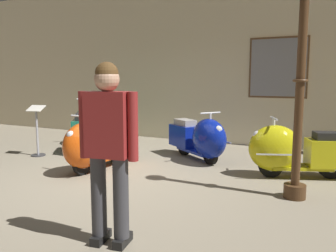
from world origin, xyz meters
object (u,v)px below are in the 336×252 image
at_px(scooter_3, 291,150).
at_px(visitor_1, 108,142).
at_px(lamppost, 300,79).
at_px(scooter_1, 94,145).
at_px(scooter_2, 201,138).
at_px(scooter_0, 87,125).
at_px(info_stanchion, 37,135).

bearing_deg(scooter_3, visitor_1, 46.33).
xyz_separation_m(lamppost, visitor_1, (-1.39, -2.10, -0.56)).
bearing_deg(scooter_1, scooter_2, 137.24).
xyz_separation_m(scooter_0, scooter_3, (4.45, -0.52, -0.06)).
bearing_deg(scooter_3, scooter_2, -35.39).
relative_size(scooter_0, visitor_1, 1.03).
height_order(scooter_1, scooter_2, scooter_1).
distance_m(scooter_1, lamppost, 3.37).
bearing_deg(info_stanchion, scooter_2, 18.60).
relative_size(scooter_1, scooter_2, 1.04).
xyz_separation_m(scooter_0, scooter_2, (2.80, -0.13, -0.06)).
xyz_separation_m(scooter_3, info_stanchion, (-4.73, -0.65, -0.01)).
xyz_separation_m(scooter_1, visitor_1, (1.80, -2.03, 0.54)).
height_order(scooter_2, lamppost, lamppost).
relative_size(scooter_1, info_stanchion, 1.56).
xyz_separation_m(scooter_2, lamppost, (1.82, -1.34, 1.10)).
bearing_deg(scooter_1, scooter_3, 110.13).
height_order(scooter_1, scooter_3, scooter_1).
xyz_separation_m(scooter_1, scooter_2, (1.37, 1.41, -0.01)).
relative_size(scooter_0, lamppost, 0.61).
bearing_deg(visitor_1, info_stanchion, 45.42).
xyz_separation_m(scooter_0, lamppost, (4.63, -1.47, 1.04)).
height_order(scooter_3, visitor_1, visitor_1).
distance_m(lamppost, info_stanchion, 5.05).
bearing_deg(info_stanchion, lamppost, -3.49).
bearing_deg(info_stanchion, scooter_0, 76.28).
height_order(scooter_0, info_stanchion, scooter_0).
relative_size(scooter_2, visitor_1, 0.91).
bearing_deg(scooter_0, visitor_1, -172.73).
distance_m(scooter_0, scooter_2, 2.81).
distance_m(scooter_1, visitor_1, 2.77).
distance_m(scooter_2, info_stanchion, 3.26).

